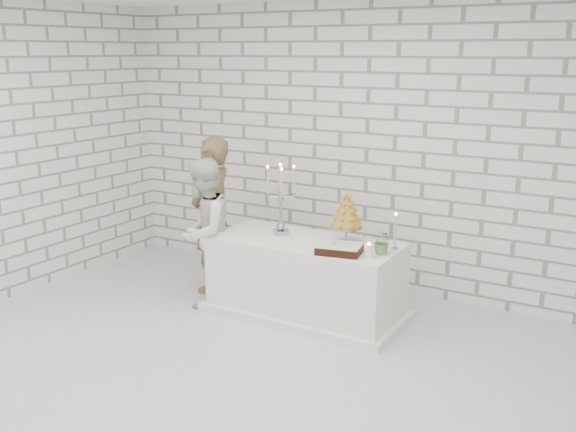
% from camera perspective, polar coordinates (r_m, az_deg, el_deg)
% --- Properties ---
extents(ground, '(6.00, 5.00, 0.01)m').
position_cam_1_polar(ground, '(5.33, -4.96, -13.85)').
color(ground, silver).
rests_on(ground, ground).
extents(wall_back, '(6.00, 0.01, 3.00)m').
position_cam_1_polar(wall_back, '(6.96, 6.83, 5.83)').
color(wall_back, white).
rests_on(wall_back, ground).
extents(cake_table, '(1.80, 0.80, 0.75)m').
position_cam_1_polar(cake_table, '(6.35, 1.53, -5.36)').
color(cake_table, white).
rests_on(cake_table, ground).
extents(groom, '(0.45, 0.64, 1.64)m').
position_cam_1_polar(groom, '(6.94, -6.59, 0.09)').
color(groom, '#463623').
rests_on(groom, ground).
extents(bride, '(0.69, 0.82, 1.48)m').
position_cam_1_polar(bride, '(6.58, -7.31, -1.43)').
color(bride, silver).
rests_on(bride, ground).
extents(candelabra, '(0.33, 0.33, 0.70)m').
position_cam_1_polar(candelabra, '(6.35, -0.63, 1.46)').
color(candelabra, '#93939D').
rests_on(candelabra, cake_table).
extents(croquembouche, '(0.33, 0.33, 0.48)m').
position_cam_1_polar(croquembouche, '(6.14, 5.08, -0.09)').
color(croquembouche, '#95671B').
rests_on(croquembouche, cake_table).
extents(chocolate_cake, '(0.43, 0.34, 0.08)m').
position_cam_1_polar(chocolate_cake, '(5.84, 4.46, -2.86)').
color(chocolate_cake, black).
rests_on(chocolate_cake, cake_table).
extents(pillar_candle, '(0.08, 0.08, 0.12)m').
position_cam_1_polar(pillar_candle, '(5.74, 7.00, -3.05)').
color(pillar_candle, white).
rests_on(pillar_candle, cake_table).
extents(extra_taper, '(0.07, 0.07, 0.32)m').
position_cam_1_polar(extra_taper, '(5.98, 9.27, -1.41)').
color(extra_taper, '#C7B29B').
rests_on(extra_taper, cake_table).
extents(flowers, '(0.25, 0.23, 0.23)m').
position_cam_1_polar(flowers, '(5.84, 8.19, -2.21)').
color(flowers, '#597B44').
rests_on(flowers, cake_table).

